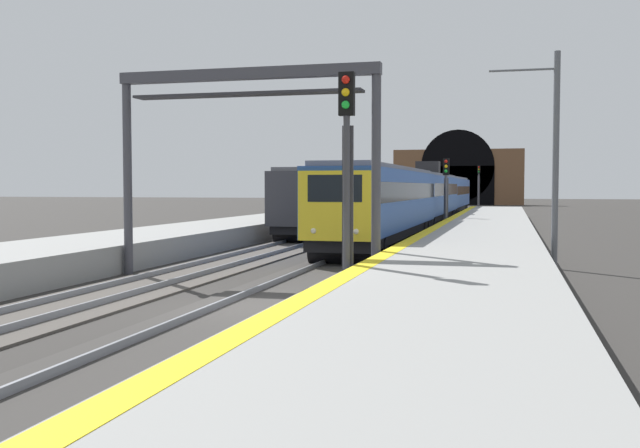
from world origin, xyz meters
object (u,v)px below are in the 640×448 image
train_main_approaching (428,196)px  train_adjacent_platform (392,194)px  catenary_mast_far (554,157)px  railway_signal_near (347,165)px  overhead_signal_gantry (246,119)px  railway_signal_far (479,183)px  railway_signal_mid (446,187)px

train_main_approaching → train_adjacent_platform: 11.89m
train_adjacent_platform → catenary_mast_far: 39.58m
train_main_approaching → railway_signal_near: bearing=3.6°
train_main_approaching → catenary_mast_far: size_ratio=7.65×
train_adjacent_platform → overhead_signal_gantry: 43.04m
catenary_mast_far → train_main_approaching: bearing=15.2°
train_main_approaching → train_adjacent_platform: bearing=-158.1°
railway_signal_far → overhead_signal_gantry: size_ratio=0.66×
railway_signal_far → catenary_mast_far: (-68.53, -5.34, 0.53)m
train_adjacent_platform → railway_signal_near: railway_signal_near is taller
overhead_signal_gantry → railway_signal_far: bearing=-3.2°
railway_signal_far → railway_signal_near: bearing=0.0°
train_adjacent_platform → railway_signal_mid: train_adjacent_platform is taller
railway_signal_mid → catenary_mast_far: catenary_mast_far is taller
train_adjacent_platform → railway_signal_far: size_ratio=11.02×
train_adjacent_platform → railway_signal_far: (30.72, -6.25, 1.15)m
train_main_approaching → railway_signal_near: (-35.79, -1.92, 1.22)m
train_adjacent_platform → catenary_mast_far: catenary_mast_far is taller
train_adjacent_platform → overhead_signal_gantry: (-42.90, -2.16, 2.76)m
catenary_mast_far → railway_signal_near: bearing=149.5°
overhead_signal_gantry → catenary_mast_far: size_ratio=1.13×
railway_signal_far → overhead_signal_gantry: 73.75m
train_main_approaching → catenary_mast_far: catenary_mast_far is taller
train_main_approaching → railway_signal_mid: (-7.21, -1.92, 0.66)m
train_main_approaching → catenary_mast_far: 27.76m
railway_signal_near → railway_signal_far: 77.58m
train_main_approaching → train_adjacent_platform: (11.07, 4.33, 0.02)m
railway_signal_near → railway_signal_mid: bearing=-180.0°
railway_signal_near → catenary_mast_far: catenary_mast_far is taller
train_adjacent_platform → train_main_approaching: bearing=-158.2°
train_adjacent_platform → overhead_signal_gantry: bearing=-176.7°
railway_signal_near → railway_signal_mid: (28.58, 0.00, -0.56)m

